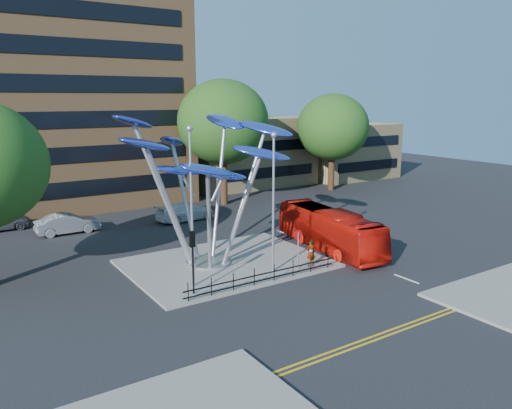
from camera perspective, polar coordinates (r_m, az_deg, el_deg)
ground at (r=27.66m, az=4.71°, el=-9.86°), size 120.00×120.00×0.00m
traffic_island at (r=31.79m, az=-3.44°, el=-6.73°), size 12.00×9.00×0.15m
double_yellow_near at (r=23.65m, az=13.96°, el=-14.16°), size 40.00×0.12×0.01m
double_yellow_far at (r=23.48m, az=14.51°, el=-14.40°), size 40.00×0.12×0.01m
brick_tower at (r=53.27m, az=-23.44°, el=16.19°), size 25.00×15.00×30.00m
low_building_near at (r=59.76m, az=-0.83°, el=6.04°), size 15.00×8.00×8.00m
low_building_far at (r=66.86m, az=10.34°, el=6.07°), size 12.00×8.00×7.00m
tree_right at (r=48.50m, az=-3.78°, el=9.39°), size 8.80×8.80×12.11m
tree_far at (r=56.77m, az=8.76°, el=8.73°), size 8.00×8.00×10.81m
leaf_sculpture at (r=30.37m, az=-6.00°, el=5.51°), size 12.72×9.54×9.51m
street_lamp_left at (r=26.71m, az=-7.41°, el=1.27°), size 0.36×0.36×8.80m
street_lamp_right at (r=28.84m, az=2.01°, el=1.65°), size 0.36×0.36×8.30m
traffic_light_island at (r=26.28m, az=-7.27°, el=-5.06°), size 0.28×0.18×3.42m
no_entry_sign_island at (r=30.10m, az=4.83°, el=-4.36°), size 0.60×0.10×2.45m
pedestrian_railing_front at (r=28.19m, az=0.96°, el=-8.19°), size 10.00×0.06×1.00m
red_bus at (r=34.83m, az=8.36°, el=-2.84°), size 3.70×10.41×2.84m
pedestrian at (r=30.93m, az=6.29°, el=-5.52°), size 0.65×0.45×1.70m
parked_car_mid at (r=41.30m, az=-20.73°, el=-2.05°), size 4.77×1.69×1.57m
parked_car_right at (r=43.17m, az=-8.07°, el=-0.81°), size 5.48×2.79×1.53m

